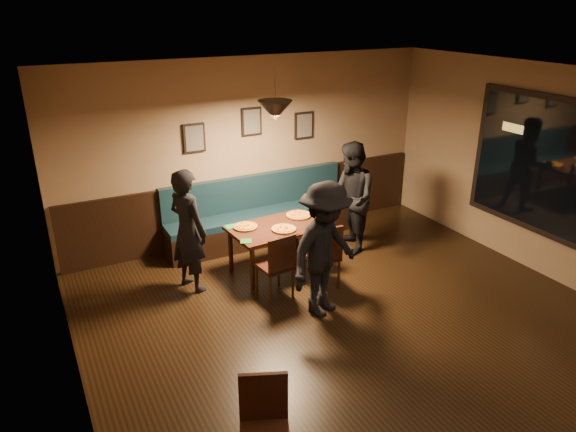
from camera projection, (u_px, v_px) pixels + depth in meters
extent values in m
plane|color=black|center=(385.00, 350.00, 5.75)|extent=(7.00, 7.00, 0.00)
plane|color=silver|center=(407.00, 88.00, 4.69)|extent=(7.00, 7.00, 0.00)
plane|color=#8C704F|center=(251.00, 150.00, 8.09)|extent=(6.00, 0.00, 6.00)
plane|color=#8C704F|center=(73.00, 308.00, 3.93)|extent=(0.00, 7.00, 7.00)
cube|color=black|center=(254.00, 206.00, 8.41)|extent=(5.88, 0.06, 1.00)
cube|color=black|center=(554.00, 169.00, 6.86)|extent=(0.06, 2.56, 1.86)
plane|color=black|center=(552.00, 169.00, 6.85)|extent=(0.00, 2.40, 2.40)
cube|color=black|center=(194.00, 138.00, 7.57)|extent=(0.32, 0.04, 0.42)
cube|color=black|center=(251.00, 121.00, 7.90)|extent=(0.32, 0.04, 0.42)
cube|color=black|center=(304.00, 125.00, 8.34)|extent=(0.32, 0.04, 0.42)
cone|color=black|center=(275.00, 110.00, 6.61)|extent=(0.44, 0.44, 0.25)
cube|color=black|center=(276.00, 249.00, 7.33)|extent=(1.30, 0.89, 0.67)
imported|color=black|center=(188.00, 231.00, 6.71)|extent=(0.59, 0.70, 1.63)
imported|color=black|center=(351.00, 198.00, 7.75)|extent=(0.83, 0.95, 1.67)
imported|color=black|center=(325.00, 250.00, 6.16)|extent=(1.22, 0.97, 1.66)
cylinder|color=orange|center=(245.00, 226.00, 7.16)|extent=(0.41, 0.41, 0.04)
cylinder|color=#C38424|center=(284.00, 229.00, 7.08)|extent=(0.41, 0.41, 0.04)
cylinder|color=orange|center=(299.00, 215.00, 7.54)|extent=(0.44, 0.44, 0.04)
cylinder|color=black|center=(321.00, 221.00, 7.18)|extent=(0.08, 0.08, 0.16)
cylinder|color=#91040D|center=(316.00, 218.00, 7.35)|extent=(0.03, 0.03, 0.12)
cube|color=#228035|center=(231.00, 227.00, 7.19)|extent=(0.16, 0.16, 0.01)
cube|color=#1D6F25|center=(246.00, 241.00, 6.76)|extent=(0.19, 0.19, 0.01)
cube|color=silver|center=(287.00, 236.00, 6.90)|extent=(0.21, 0.04, 0.00)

